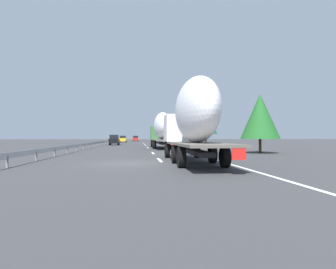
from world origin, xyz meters
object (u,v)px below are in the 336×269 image
Objects in this scene: truck_lead at (162,129)px; car_white_van at (136,138)px; car_red_compact at (135,138)px; truck_trailing at (193,117)px; road_sign at (170,133)px; car_black_suv at (114,140)px; car_yellow_coupe at (123,139)px.

truck_lead is 3.42× the size of car_white_van.
truck_trailing is at bearing -177.34° from car_red_compact.
truck_lead is 21.73m from truck_trailing.
road_sign is at bearing -172.87° from car_white_van.
car_red_compact is 11.45m from car_white_van.
car_black_suv is (-57.03, 3.74, 0.00)m from car_white_van.
car_black_suv is at bearing 175.47° from car_red_compact.
car_white_van is 1.32× the size of road_sign.
truck_lead reaches higher than road_sign.
car_red_compact is (83.10, 3.87, -1.71)m from truck_trailing.
car_black_suv is at bearing 11.27° from truck_trailing.
car_yellow_coupe is 1.14× the size of car_black_suv.
car_yellow_coupe is 1.01× the size of car_red_compact.
car_white_van is (94.55, 3.74, -1.71)m from truck_trailing.
car_white_van is at bearing 7.13° from road_sign.
road_sign is (-43.22, -6.97, 1.25)m from car_red_compact.
car_yellow_coupe is (42.65, 7.21, -1.69)m from truck_lead.
truck_lead is at bearing -170.40° from car_yellow_coupe.
truck_lead is at bearing -154.67° from car_black_suv.
truck_trailing is at bearing -168.73° from car_black_suv.
truck_lead is 72.94m from car_white_van.
truck_lead is 17.56m from car_black_suv.
car_yellow_coupe is 30.37m from car_white_van.
car_white_van is at bearing 2.26° from truck_trailing.
truck_lead reaches higher than car_red_compact.
car_yellow_coupe is 1.50× the size of road_sign.
truck_trailing is at bearing -180.00° from truck_lead.
road_sign is (39.88, -3.10, -0.47)m from truck_trailing.
truck_lead reaches higher than car_yellow_coupe.
car_yellow_coupe is at bearing -0.57° from car_black_suv.
truck_lead is 4.51× the size of road_sign.
car_yellow_coupe is at bearing 173.43° from car_white_van.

